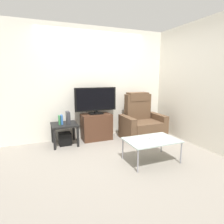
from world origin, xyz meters
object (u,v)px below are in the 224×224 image
Objects in this scene: cell_phone at (152,138)px; subwoofer_box at (65,139)px; television at (96,100)px; side_table at (64,127)px; book_leftmost at (59,120)px; tv_stand at (96,127)px; book_middle at (62,120)px; coffee_table at (152,141)px; game_console at (68,117)px; recliner_armchair at (141,122)px.

subwoofer_box is at bearing 102.72° from cell_phone.
television is 0.93m from side_table.
cell_phone is at bearing -44.00° from book_leftmost.
book_middle is at bearing -172.20° from tv_stand.
coffee_table reaches higher than subwoofer_box.
book_leftmost is 1.96m from coffee_table.
tv_stand is 0.76m from side_table.
book_leftmost reaches higher than side_table.
subwoofer_box is at bearing 11.31° from book_leftmost.
television is at bearing 8.23° from side_table.
tv_stand is 0.85m from book_middle.
television is 0.75m from game_console.
book_leftmost is (-1.90, 0.18, 0.19)m from recliner_armchair.
recliner_armchair is at bearing -6.90° from game_console.
recliner_armchair reaches higher than coffee_table.
recliner_armchair is at bearing -6.24° from side_table.
book_middle reaches higher than book_leftmost.
television reaches higher than subwoofer_box.
cell_phone is at bearing -46.53° from side_table.
book_middle is at bearing 0.00° from book_leftmost.
subwoofer_box is at bearing -173.18° from tv_stand.
side_table is 2.85× the size of book_leftmost.
recliner_armchair reaches higher than cell_phone.
cell_phone is (0.03, 0.03, 0.03)m from coffee_table.
subwoofer_box is at bearing 21.61° from book_middle.
television is 3.73× the size of subwoofer_box.
recliner_armchair is 1.83m from subwoofer_box.
game_console is at bearing -171.51° from television.
subwoofer_box is at bearing -173.66° from game_console.
book_middle is 1.33× the size of cell_phone.
book_leftmost reaches higher than coffee_table.
recliner_armchair reaches higher than subwoofer_box.
tv_stand reaches higher than side_table.
recliner_armchair is 5.41× the size of book_middle.
television is 1.08× the size of coffee_table.
side_table is 2.06× the size of subwoofer_box.
book_middle is (-0.80, -0.13, -0.36)m from television.
coffee_table is (0.53, -1.50, 0.07)m from tv_stand.
side_table is at bearing -173.18° from tv_stand.
tv_stand is at bearing 80.03° from cell_phone.
television is 1.70m from coffee_table.
book_middle is at bearing -170.88° from television.
subwoofer_box is 1.38× the size of book_leftmost.
book_middle is at bearing 133.74° from coffee_table.
television is at bearing 8.23° from subwoofer_box.
cell_phone is at bearing -103.64° from recliner_armchair.
subwoofer_box is (-0.75, -0.11, -0.80)m from television.
cell_phone is (1.36, -1.36, -0.17)m from book_middle.
game_console reaches higher than cell_phone.
game_console is at bearing 6.34° from subwoofer_box.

